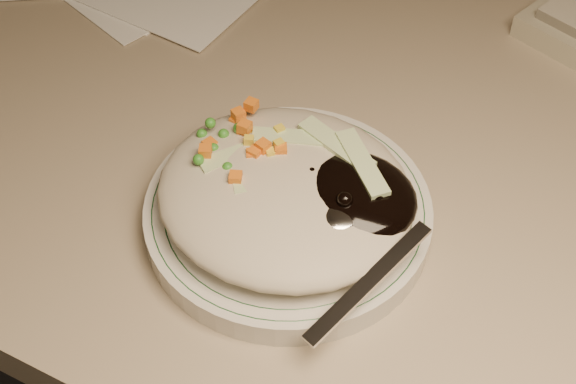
% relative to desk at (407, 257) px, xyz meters
% --- Properties ---
extents(desk, '(1.40, 0.70, 0.74)m').
position_rel_desk_xyz_m(desk, '(0.00, 0.00, 0.00)').
color(desk, gray).
rests_on(desk, ground).
extents(plate, '(0.22, 0.22, 0.02)m').
position_rel_desk_xyz_m(plate, '(-0.06, -0.16, 0.21)').
color(plate, silver).
rests_on(plate, desk).
extents(plate_rim, '(0.21, 0.21, 0.00)m').
position_rel_desk_xyz_m(plate_rim, '(-0.06, -0.16, 0.22)').
color(plate_rim, '#144723').
rests_on(plate_rim, plate).
extents(meal, '(0.21, 0.19, 0.05)m').
position_rel_desk_xyz_m(meal, '(-0.05, -0.16, 0.24)').
color(meal, '#B9AF96').
rests_on(meal, plate).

